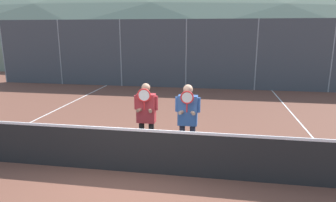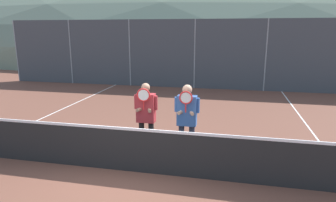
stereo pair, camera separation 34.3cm
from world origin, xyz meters
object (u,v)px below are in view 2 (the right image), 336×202
at_px(player_center_left, 187,117).
at_px(car_center, 255,67).
at_px(car_far_left, 91,63).
at_px(player_leftmost, 146,114).
at_px(car_left_of_center, 165,65).

height_order(player_center_left, car_center, player_center_left).
height_order(car_far_left, car_center, car_center).
bearing_deg(player_leftmost, car_center, 74.63).
bearing_deg(player_center_left, car_left_of_center, 105.35).
relative_size(player_center_left, car_far_left, 0.43).
xyz_separation_m(player_center_left, car_far_left, (-8.08, 11.50, -0.16)).
bearing_deg(player_center_left, player_leftmost, 176.82).
bearing_deg(car_far_left, car_left_of_center, -5.44).
bearing_deg(car_left_of_center, player_center_left, -74.65).
distance_m(player_center_left, car_left_of_center, 11.42).
xyz_separation_m(car_far_left, car_left_of_center, (5.06, -0.48, 0.02)).
relative_size(car_far_left, car_left_of_center, 0.88).
xyz_separation_m(player_leftmost, car_center, (3.16, 11.49, -0.14)).
relative_size(player_center_left, car_center, 0.40).
relative_size(player_leftmost, car_far_left, 0.43).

